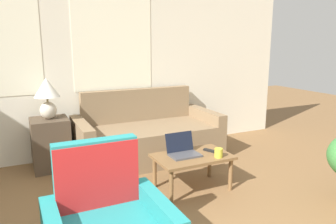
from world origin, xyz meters
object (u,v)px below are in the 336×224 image
object	(u,v)px
table_lamp	(47,94)
cup_navy	(219,153)
couch	(147,138)
coffee_table	(192,160)
tv_remote	(210,151)
laptop	(183,150)

from	to	relation	value
table_lamp	cup_navy	distance (m)	2.14
couch	coffee_table	size ratio (longest dim) A/B	2.35
table_lamp	tv_remote	world-z (taller)	table_lamp
couch	laptop	distance (m)	1.08
laptop	cup_navy	world-z (taller)	laptop
table_lamp	laptop	world-z (taller)	table_lamp
coffee_table	couch	bearing A→B (deg)	93.48
table_lamp	laptop	bearing A→B (deg)	-45.24
couch	tv_remote	world-z (taller)	couch
coffee_table	tv_remote	distance (m)	0.24
table_lamp	tv_remote	distance (m)	2.04
cup_navy	tv_remote	size ratio (longest dim) A/B	0.62
couch	cup_navy	xyz separation A→B (m)	(0.28, -1.29, 0.15)
couch	laptop	world-z (taller)	couch
laptop	tv_remote	size ratio (longest dim) A/B	2.05
laptop	table_lamp	bearing A→B (deg)	134.76
table_lamp	tv_remote	bearing A→B (deg)	-39.37
table_lamp	tv_remote	xyz separation A→B (m)	(1.52, -1.25, -0.55)
laptop	tv_remote	bearing A→B (deg)	-6.23
coffee_table	cup_navy	size ratio (longest dim) A/B	8.41
couch	tv_remote	size ratio (longest dim) A/B	12.19
table_lamp	cup_navy	size ratio (longest dim) A/B	5.23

